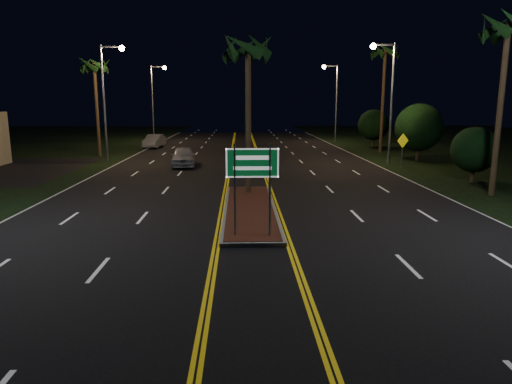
{
  "coord_description": "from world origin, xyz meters",
  "views": [
    {
      "loc": [
        -0.4,
        -12.54,
        4.73
      ],
      "look_at": [
        0.09,
        1.75,
        1.9
      ],
      "focal_mm": 32.0,
      "sensor_mm": 36.0,
      "label": 1
    }
  ],
  "objects_px": {
    "streetlight_left_mid": "(108,90)",
    "streetlight_right_mid": "(387,89)",
    "car_far": "(154,140)",
    "warning_sign": "(403,145)",
    "car_near": "(183,155)",
    "streetlight_right_far": "(333,94)",
    "median_island": "(250,209)",
    "palm_left_far": "(94,66)",
    "shrub_mid": "(419,127)",
    "streetlight_left_far": "(155,94)",
    "shrub_near": "(475,150)",
    "palm_right_near": "(508,28)",
    "palm_right_far": "(385,52)",
    "palm_median": "(248,49)",
    "shrub_far": "(373,125)",
    "highway_sign": "(252,172)"
  },
  "relations": [
    {
      "from": "streetlight_right_mid",
      "to": "palm_right_near",
      "type": "distance_m",
      "value": 12.41
    },
    {
      "from": "shrub_far",
      "to": "car_far",
      "type": "bearing_deg",
      "value": 179.83
    },
    {
      "from": "palm_left_far",
      "to": "car_near",
      "type": "bearing_deg",
      "value": -38.29
    },
    {
      "from": "palm_right_near",
      "to": "shrub_mid",
      "type": "relative_size",
      "value": 2.01
    },
    {
      "from": "car_near",
      "to": "warning_sign",
      "type": "bearing_deg",
      "value": -10.44
    },
    {
      "from": "median_island",
      "to": "streetlight_right_far",
      "type": "height_order",
      "value": "streetlight_right_far"
    },
    {
      "from": "streetlight_left_far",
      "to": "shrub_near",
      "type": "relative_size",
      "value": 2.73
    },
    {
      "from": "streetlight_left_mid",
      "to": "streetlight_right_mid",
      "type": "bearing_deg",
      "value": -5.38
    },
    {
      "from": "shrub_mid",
      "to": "shrub_far",
      "type": "height_order",
      "value": "shrub_mid"
    },
    {
      "from": "shrub_mid",
      "to": "car_far",
      "type": "height_order",
      "value": "shrub_mid"
    },
    {
      "from": "streetlight_right_far",
      "to": "car_far",
      "type": "xyz_separation_m",
      "value": [
        -20.11,
        -5.93,
        -4.85
      ]
    },
    {
      "from": "palm_median",
      "to": "streetlight_right_mid",
      "type": "bearing_deg",
      "value": 47.3
    },
    {
      "from": "streetlight_left_mid",
      "to": "palm_right_far",
      "type": "xyz_separation_m",
      "value": [
        23.41,
        6.0,
        3.49
      ]
    },
    {
      "from": "streetlight_left_mid",
      "to": "streetlight_left_far",
      "type": "relative_size",
      "value": 1.0
    },
    {
      "from": "car_far",
      "to": "warning_sign",
      "type": "bearing_deg",
      "value": -31.34
    },
    {
      "from": "shrub_near",
      "to": "palm_right_near",
      "type": "bearing_deg",
      "value": -104.04
    },
    {
      "from": "car_far",
      "to": "palm_left_far",
      "type": "bearing_deg",
      "value": -106.62
    },
    {
      "from": "streetlight_right_mid",
      "to": "palm_right_far",
      "type": "height_order",
      "value": "palm_right_far"
    },
    {
      "from": "palm_right_far",
      "to": "shrub_mid",
      "type": "bearing_deg",
      "value": -78.69
    },
    {
      "from": "palm_right_near",
      "to": "shrub_mid",
      "type": "distance_m",
      "value": 15.11
    },
    {
      "from": "palm_left_far",
      "to": "warning_sign",
      "type": "distance_m",
      "value": 26.15
    },
    {
      "from": "streetlight_left_mid",
      "to": "car_far",
      "type": "relative_size",
      "value": 1.87
    },
    {
      "from": "shrub_near",
      "to": "streetlight_right_mid",
      "type": "bearing_deg",
      "value": 109.84
    },
    {
      "from": "palm_median",
      "to": "shrub_far",
      "type": "height_order",
      "value": "palm_median"
    },
    {
      "from": "median_island",
      "to": "shrub_near",
      "type": "bearing_deg",
      "value": 27.41
    },
    {
      "from": "shrub_near",
      "to": "palm_right_far",
      "type": "bearing_deg",
      "value": 92.51
    },
    {
      "from": "shrub_near",
      "to": "median_island",
      "type": "bearing_deg",
      "value": -152.59
    },
    {
      "from": "streetlight_left_far",
      "to": "palm_right_far",
      "type": "xyz_separation_m",
      "value": [
        23.41,
        -14.0,
        3.49
      ]
    },
    {
      "from": "warning_sign",
      "to": "streetlight_right_mid",
      "type": "bearing_deg",
      "value": 91.3
    },
    {
      "from": "palm_median",
      "to": "palm_left_far",
      "type": "height_order",
      "value": "palm_left_far"
    },
    {
      "from": "highway_sign",
      "to": "streetlight_left_far",
      "type": "bearing_deg",
      "value": 104.44
    },
    {
      "from": "median_island",
      "to": "warning_sign",
      "type": "height_order",
      "value": "warning_sign"
    },
    {
      "from": "median_island",
      "to": "palm_right_near",
      "type": "height_order",
      "value": "palm_right_near"
    },
    {
      "from": "palm_right_near",
      "to": "palm_right_far",
      "type": "xyz_separation_m",
      "value": [
        0.3,
        20.0,
        0.93
      ]
    },
    {
      "from": "streetlight_left_far",
      "to": "palm_right_near",
      "type": "bearing_deg",
      "value": -55.79
    },
    {
      "from": "shrub_near",
      "to": "warning_sign",
      "type": "bearing_deg",
      "value": 108.12
    },
    {
      "from": "palm_median",
      "to": "highway_sign",
      "type": "bearing_deg",
      "value": -90.0
    },
    {
      "from": "warning_sign",
      "to": "palm_left_far",
      "type": "bearing_deg",
      "value": 137.72
    },
    {
      "from": "highway_sign",
      "to": "shrub_far",
      "type": "relative_size",
      "value": 0.81
    },
    {
      "from": "streetlight_left_mid",
      "to": "streetlight_right_mid",
      "type": "distance_m",
      "value": 21.32
    },
    {
      "from": "shrub_far",
      "to": "car_near",
      "type": "bearing_deg",
      "value": -142.1
    },
    {
      "from": "palm_median",
      "to": "car_near",
      "type": "relative_size",
      "value": 1.63
    },
    {
      "from": "streetlight_left_mid",
      "to": "streetlight_right_mid",
      "type": "xyz_separation_m",
      "value": [
        21.23,
        -2.0,
        0.0
      ]
    },
    {
      "from": "palm_median",
      "to": "shrub_near",
      "type": "xyz_separation_m",
      "value": [
        13.5,
        3.5,
        -5.33
      ]
    },
    {
      "from": "palm_median",
      "to": "palm_right_far",
      "type": "relative_size",
      "value": 0.81
    },
    {
      "from": "streetlight_right_far",
      "to": "palm_right_far",
      "type": "distance_m",
      "value": 12.69
    },
    {
      "from": "highway_sign",
      "to": "palm_right_near",
      "type": "relative_size",
      "value": 0.34
    },
    {
      "from": "streetlight_right_mid",
      "to": "car_near",
      "type": "bearing_deg",
      "value": -178.51
    },
    {
      "from": "streetlight_right_far",
      "to": "shrub_mid",
      "type": "distance_m",
      "value": 18.55
    },
    {
      "from": "shrub_far",
      "to": "streetlight_left_far",
      "type": "bearing_deg",
      "value": 161.86
    }
  ]
}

